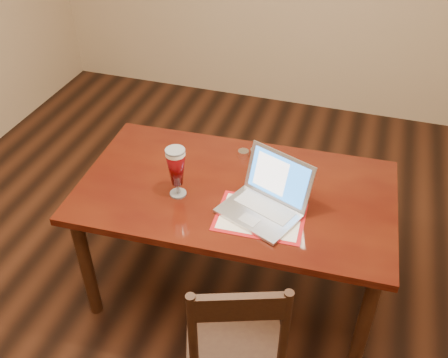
% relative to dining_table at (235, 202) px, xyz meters
% --- Properties ---
extents(ground, '(5.00, 5.00, 0.00)m').
position_rel_dining_table_xyz_m(ground, '(-0.15, -0.16, -0.67)').
color(ground, black).
rests_on(ground, ground).
extents(dining_table, '(1.65, 0.98, 1.03)m').
position_rel_dining_table_xyz_m(dining_table, '(0.00, 0.00, 0.00)').
color(dining_table, '#481609').
rests_on(dining_table, ground).
extents(dining_chair, '(0.54, 0.52, 1.00)m').
position_rel_dining_table_xyz_m(dining_chair, '(0.22, -0.72, -0.21)').
color(dining_chair, black).
rests_on(dining_chair, ground).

